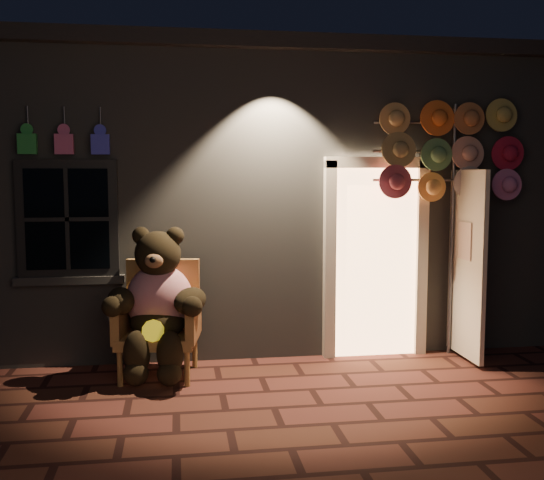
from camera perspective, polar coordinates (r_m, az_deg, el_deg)
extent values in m
plane|color=#552620|center=(5.66, 0.19, -14.82)|extent=(60.00, 60.00, 0.00)
cube|color=slate|center=(9.27, -3.57, 3.71)|extent=(7.00, 5.00, 3.30)
cube|color=black|center=(9.37, -3.64, 14.35)|extent=(7.30, 5.30, 0.16)
cube|color=black|center=(6.79, -17.82, 1.81)|extent=(1.00, 0.10, 1.20)
cube|color=black|center=(6.76, -17.86, 1.79)|extent=(0.82, 0.06, 1.02)
cube|color=slate|center=(6.86, -17.65, -3.44)|extent=(1.10, 0.14, 0.08)
cube|color=#FFB472|center=(7.11, 9.18, -1.86)|extent=(0.92, 0.10, 2.10)
cube|color=beige|center=(6.93, 5.18, -2.01)|extent=(0.12, 0.12, 2.20)
cube|color=beige|center=(7.25, 13.20, -1.80)|extent=(0.12, 0.12, 2.20)
cube|color=beige|center=(7.01, 9.42, 6.88)|extent=(1.16, 0.12, 0.12)
cube|color=beige|center=(7.09, 17.07, -2.07)|extent=(0.05, 0.80, 2.00)
cube|color=#258A37|center=(6.77, -21.08, 8.04)|extent=(0.18, 0.07, 0.20)
cylinder|color=#59595E|center=(6.85, -21.05, 10.11)|extent=(0.02, 0.02, 0.25)
cube|color=#BF4E7D|center=(6.71, -18.13, 8.17)|extent=(0.18, 0.07, 0.20)
cylinder|color=#59595E|center=(6.78, -18.11, 10.26)|extent=(0.02, 0.02, 0.25)
cube|color=#3839C4|center=(6.66, -15.13, 8.27)|extent=(0.18, 0.07, 0.20)
cylinder|color=#59595E|center=(6.73, -15.13, 10.38)|extent=(0.02, 0.02, 0.25)
cube|color=#B58E46|center=(6.46, -10.13, -8.62)|extent=(0.84, 0.79, 0.11)
cube|color=#B58E46|center=(6.68, -9.70, -4.85)|extent=(0.75, 0.19, 0.74)
cube|color=#B58E46|center=(6.46, -13.28, -6.74)|extent=(0.18, 0.64, 0.42)
cube|color=#B58E46|center=(6.33, -7.05, -6.88)|extent=(0.18, 0.64, 0.42)
cylinder|color=#B58E46|center=(6.30, -13.48, -11.16)|extent=(0.05, 0.05, 0.34)
cylinder|color=#B58E46|center=(6.18, -7.62, -11.37)|extent=(0.05, 0.05, 0.34)
cylinder|color=#B58E46|center=(6.86, -12.31, -9.73)|extent=(0.05, 0.05, 0.34)
cylinder|color=#B58E46|center=(6.75, -6.94, -9.88)|extent=(0.05, 0.05, 0.34)
ellipsoid|color=#AE122A|center=(6.41, -10.04, -5.27)|extent=(0.74, 0.63, 0.70)
ellipsoid|color=black|center=(6.38, -10.13, -7.21)|extent=(0.61, 0.54, 0.33)
sphere|color=black|center=(6.29, -10.20, -1.25)|extent=(0.51, 0.51, 0.45)
sphere|color=black|center=(6.34, -11.66, 0.37)|extent=(0.18, 0.18, 0.18)
sphere|color=black|center=(6.28, -8.69, 0.38)|extent=(0.18, 0.18, 0.18)
ellipsoid|color=brown|center=(6.10, -10.53, -1.85)|extent=(0.19, 0.15, 0.14)
ellipsoid|color=black|center=(6.27, -13.40, -5.32)|extent=(0.34, 0.50, 0.25)
ellipsoid|color=black|center=(6.15, -7.34, -5.43)|extent=(0.44, 0.52, 0.25)
ellipsoid|color=black|center=(6.19, -12.03, -9.90)|extent=(0.25, 0.25, 0.43)
ellipsoid|color=black|center=(6.13, -9.12, -9.99)|extent=(0.25, 0.25, 0.43)
sphere|color=black|center=(6.19, -12.11, -11.62)|extent=(0.23, 0.23, 0.23)
sphere|color=black|center=(6.13, -9.18, -11.73)|extent=(0.23, 0.23, 0.23)
cylinder|color=yellow|center=(6.11, -10.62, -8.01)|extent=(0.23, 0.12, 0.21)
cylinder|color=#59595E|center=(7.29, 15.83, 0.78)|extent=(0.04, 0.04, 2.76)
cylinder|color=#59595E|center=(7.14, 13.89, 10.17)|extent=(1.23, 0.03, 0.03)
cylinder|color=#59595E|center=(7.12, 13.83, 7.71)|extent=(1.23, 0.03, 0.03)
cylinder|color=#59595E|center=(7.12, 13.77, 5.25)|extent=(1.23, 0.03, 0.03)
cylinder|color=tan|center=(6.95, 11.05, 10.77)|extent=(0.35, 0.11, 0.35)
cylinder|color=orange|center=(7.07, 14.31, 10.62)|extent=(0.35, 0.11, 0.35)
cylinder|color=#B86E3D|center=(7.21, 17.45, 10.44)|extent=(0.35, 0.11, 0.35)
cylinder|color=tan|center=(7.45, 20.12, 10.19)|extent=(0.35, 0.11, 0.35)
cylinder|color=#9B814F|center=(6.90, 11.08, 7.84)|extent=(0.35, 0.11, 0.35)
cylinder|color=#5D9156|center=(7.02, 14.33, 7.73)|extent=(0.35, 0.11, 0.35)
cylinder|color=#E9A48D|center=(7.24, 17.15, 7.59)|extent=(0.35, 0.11, 0.35)
cylinder|color=#BE1A37|center=(7.40, 20.13, 7.45)|extent=(0.35, 0.11, 0.35)
cylinder|color=#BD4656|center=(6.87, 11.10, 4.86)|extent=(0.35, 0.11, 0.35)
cylinder|color=#FFAE56|center=(7.07, 14.07, 4.82)|extent=(0.35, 0.11, 0.35)
cylinder|color=beige|center=(7.21, 17.17, 4.75)|extent=(0.35, 0.11, 0.35)
cylinder|color=pink|center=(7.37, 20.14, 4.67)|extent=(0.35, 0.11, 0.35)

